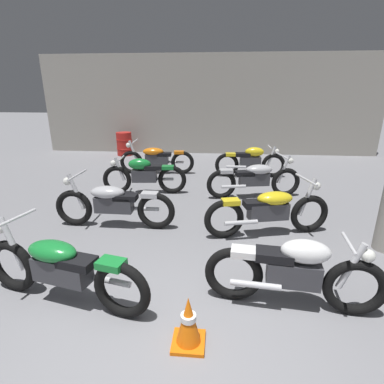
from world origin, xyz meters
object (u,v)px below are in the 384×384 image
object	(u,v)px
motorcycle_right_row_1	(269,210)
motorcycle_right_row_3	(251,161)
motorcycle_left_row_0	(61,268)
traffic_cone	(188,322)
motorcycle_left_row_3	(156,158)
motorcycle_right_row_0	(294,271)
oil_drum	(124,144)
motorcycle_right_row_2	(255,178)
motorcycle_left_row_2	(144,175)
motorcycle_left_row_1	(113,203)

from	to	relation	value
motorcycle_right_row_1	motorcycle_right_row_3	bearing A→B (deg)	89.57
motorcycle_left_row_0	traffic_cone	size ratio (longest dim) A/B	3.96
motorcycle_left_row_0	traffic_cone	distance (m)	1.58
motorcycle_left_row_3	motorcycle_right_row_1	xyz separation A→B (m)	(2.68, -3.75, 0.00)
motorcycle_right_row_0	oil_drum	xyz separation A→B (m)	(-4.42, 8.05, -0.03)
motorcycle_left_row_0	motorcycle_right_row_1	bearing A→B (deg)	37.35
motorcycle_left_row_0	oil_drum	world-z (taller)	motorcycle_left_row_0
motorcycle_right_row_2	traffic_cone	bearing A→B (deg)	-103.63
motorcycle_right_row_0	motorcycle_right_row_2	xyz separation A→B (m)	(-0.05, 3.71, -0.01)
motorcycle_left_row_3	motorcycle_right_row_0	size ratio (longest dim) A/B	1.10
motorcycle_left_row_2	motorcycle_right_row_0	bearing A→B (deg)	-55.19
motorcycle_right_row_1	motorcycle_right_row_3	distance (m)	3.65
motorcycle_left_row_2	motorcycle_right_row_2	world-z (taller)	motorcycle_right_row_2
motorcycle_left_row_0	motorcycle_left_row_2	distance (m)	3.92
motorcycle_right_row_0	motorcycle_left_row_3	bearing A→B (deg)	115.80
motorcycle_left_row_3	oil_drum	distance (m)	3.04
motorcycle_left_row_3	oil_drum	bearing A→B (deg)	124.80
motorcycle_right_row_0	motorcycle_right_row_1	distance (m)	1.81
motorcycle_left_row_3	motorcycle_right_row_3	size ratio (longest dim) A/B	1.10
traffic_cone	motorcycle_left_row_3	bearing A→B (deg)	104.29
motorcycle_right_row_0	motorcycle_right_row_1	xyz separation A→B (m)	(-0.01, 1.81, -0.01)
motorcycle_left_row_1	motorcycle_right_row_2	size ratio (longest dim) A/B	1.01
motorcycle_left_row_0	traffic_cone	world-z (taller)	motorcycle_left_row_0
motorcycle_right_row_2	motorcycle_left_row_3	bearing A→B (deg)	144.97
motorcycle_left_row_1	motorcycle_left_row_3	size ratio (longest dim) A/B	1.00
traffic_cone	motorcycle_left_row_2	bearing A→B (deg)	108.87
motorcycle_left_row_3	traffic_cone	bearing A→B (deg)	-75.71
motorcycle_right_row_1	motorcycle_right_row_2	size ratio (longest dim) A/B	0.99
motorcycle_left_row_2	traffic_cone	size ratio (longest dim) A/B	3.65
motorcycle_right_row_3	traffic_cone	bearing A→B (deg)	-100.42
motorcycle_left_row_0	motorcycle_left_row_3	size ratio (longest dim) A/B	0.99
traffic_cone	motorcycle_left_row_1	bearing A→B (deg)	122.24
motorcycle_left_row_1	motorcycle_left_row_2	distance (m)	1.88
oil_drum	motorcycle_left_row_2	bearing A→B (deg)	-67.17
motorcycle_left_row_3	motorcycle_right_row_0	world-z (taller)	motorcycle_left_row_3
motorcycle_left_row_1	motorcycle_left_row_3	distance (m)	3.68
motorcycle_left_row_0	motorcycle_left_row_3	xyz separation A→B (m)	(-0.09, 5.72, 0.00)
motorcycle_right_row_1	motorcycle_right_row_2	bearing A→B (deg)	91.15
motorcycle_right_row_1	traffic_cone	bearing A→B (deg)	-114.00
motorcycle_left_row_0	oil_drum	size ratio (longest dim) A/B	2.52
motorcycle_left_row_3	motorcycle_left_row_0	bearing A→B (deg)	-89.07
motorcycle_left_row_3	motorcycle_right_row_0	distance (m)	6.18
motorcycle_left_row_1	motorcycle_right_row_1	bearing A→B (deg)	-1.48
motorcycle_right_row_0	traffic_cone	bearing A→B (deg)	-149.51
motorcycle_left_row_1	oil_drum	size ratio (longest dim) A/B	2.55
motorcycle_left_row_0	motorcycle_right_row_2	size ratio (longest dim) A/B	1.00
motorcycle_left_row_3	motorcycle_left_row_1	bearing A→B (deg)	-90.21
motorcycle_left_row_0	motorcycle_left_row_1	bearing A→B (deg)	92.98
motorcycle_left_row_0	motorcycle_left_row_3	distance (m)	5.72
motorcycle_right_row_1	oil_drum	xyz separation A→B (m)	(-4.41, 6.25, -0.03)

